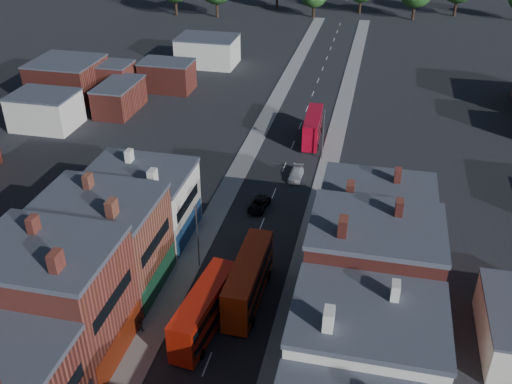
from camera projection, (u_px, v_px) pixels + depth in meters
The scene contains 11 objects.
pavement_west at pixel (233, 181), 82.73m from camera, with size 3.00×200.00×0.12m, color gray.
pavement_east at pixel (322, 191), 80.26m from camera, with size 3.00×200.00×0.12m, color gray.
lamp_post_2 at pixel (197, 232), 63.32m from camera, with size 0.25×0.70×8.12m.
lamp_post_3 at pixel (323, 131), 86.56m from camera, with size 0.25×0.70×8.12m.
bus_0 at pixel (204, 310), 55.53m from camera, with size 3.79×11.29×4.78m.
bus_1 at pixel (248, 279), 59.31m from camera, with size 3.11×11.85×5.10m.
bus_2 at pixel (313, 127), 93.49m from camera, with size 3.01×10.68×4.57m.
car_2 at pixel (259, 205), 76.07m from camera, with size 2.14×4.64×1.29m, color black.
car_3 at pixel (296, 174), 83.30m from camera, with size 1.87×4.60×1.34m, color silver.
ped_1 at pixel (140, 324), 56.21m from camera, with size 0.77×0.42×1.58m, color #43261A.
ped_3 at pixel (288, 373), 50.70m from camera, with size 1.05×0.48×1.79m, color #4E4A43.
Camera 1 is at (12.72, -19.58, 40.66)m, focal length 40.00 mm.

